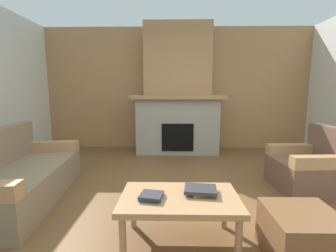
% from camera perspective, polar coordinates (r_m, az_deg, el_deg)
% --- Properties ---
extents(ground, '(9.00, 9.00, 0.00)m').
position_cam_1_polar(ground, '(2.72, 3.38, -20.19)').
color(ground, brown).
extents(wall_back_wood_panel, '(6.00, 0.12, 2.70)m').
position_cam_1_polar(wall_back_wood_panel, '(5.39, 2.24, 8.99)').
color(wall_back_wood_panel, '#A87A4C').
rests_on(wall_back_wood_panel, ground).
extents(fireplace, '(1.90, 0.82, 2.70)m').
position_cam_1_polar(fireplace, '(5.01, 2.32, 6.89)').
color(fireplace, gray).
rests_on(fireplace, ground).
extents(couch, '(1.02, 1.88, 0.85)m').
position_cam_1_polar(couch, '(3.36, -33.04, -10.65)').
color(couch, '#847056').
rests_on(couch, ground).
extents(armchair, '(0.80, 0.80, 0.85)m').
position_cam_1_polar(armchair, '(3.66, 31.26, -8.85)').
color(armchair, brown).
rests_on(armchair, ground).
extents(coffee_table, '(1.00, 0.60, 0.43)m').
position_cam_1_polar(coffee_table, '(2.08, 2.84, -18.10)').
color(coffee_table, tan).
rests_on(coffee_table, ground).
extents(ottoman, '(0.52, 0.52, 0.40)m').
position_cam_1_polar(ottoman, '(2.23, 29.92, -22.46)').
color(ottoman, brown).
rests_on(ottoman, ground).
extents(book_stack_near_edge, '(0.21, 0.22, 0.04)m').
position_cam_1_polar(book_stack_near_edge, '(2.02, -4.07, -16.61)').
color(book_stack_near_edge, '#335699').
rests_on(book_stack_near_edge, coffee_table).
extents(book_stack_center, '(0.29, 0.25, 0.05)m').
position_cam_1_polar(book_stack_center, '(2.12, 7.98, -15.23)').
color(book_stack_center, gold).
rests_on(book_stack_center, coffee_table).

